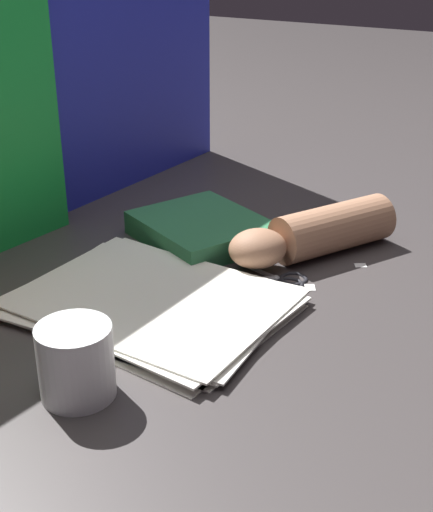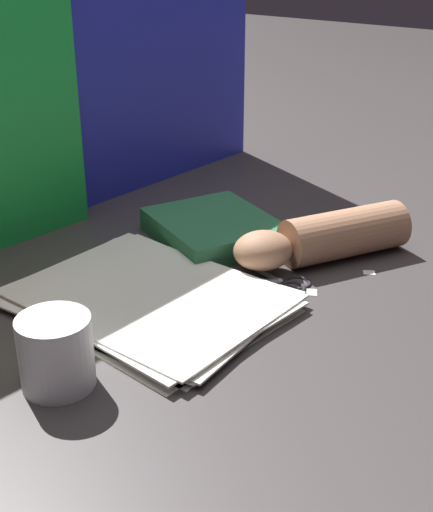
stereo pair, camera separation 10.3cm
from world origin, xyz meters
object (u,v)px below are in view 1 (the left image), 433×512
object	(u,v)px
mug	(76,362)
scissors	(277,277)
paper_stack	(152,302)
hand_forearm	(314,233)
book_closed	(201,229)

from	to	relation	value
mug	scissors	bearing A→B (deg)	-9.67
paper_stack	hand_forearm	xyz separation A→B (m)	(0.28, -0.12, 0.03)
hand_forearm	mug	world-z (taller)	mug
book_closed	hand_forearm	world-z (taller)	hand_forearm
book_closed	hand_forearm	bearing A→B (deg)	-77.57
mug	hand_forearm	bearing A→B (deg)	-8.77
scissors	book_closed	bearing A→B (deg)	69.40
book_closed	scissors	size ratio (longest dim) A/B	1.84
paper_stack	book_closed	world-z (taller)	book_closed
scissors	mug	xyz separation A→B (m)	(-0.38, 0.07, 0.04)
mug	book_closed	bearing A→B (deg)	14.24
scissors	mug	size ratio (longest dim) A/B	1.62
paper_stack	scissors	bearing A→B (deg)	-33.37
hand_forearm	mug	size ratio (longest dim) A/B	3.44
scissors	mug	world-z (taller)	mug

